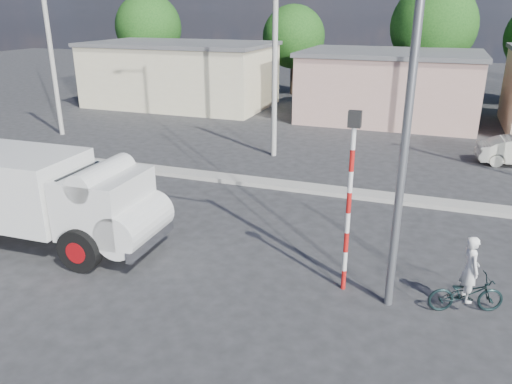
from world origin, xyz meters
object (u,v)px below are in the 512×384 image
(cyclist, at_px, (468,281))
(traffic_pole, at_px, (350,188))
(bicycle, at_px, (466,294))
(streetlight, at_px, (402,86))
(truck, at_px, (52,197))

(cyclist, bearing_deg, traffic_pole, 70.21)
(bicycle, distance_m, streetlight, 4.88)
(bicycle, xyz_separation_m, cyclist, (0.00, 0.00, 0.33))
(traffic_pole, distance_m, streetlight, 2.56)
(bicycle, distance_m, traffic_pole, 3.48)
(truck, bearing_deg, bicycle, 0.42)
(bicycle, relative_size, cyclist, 1.09)
(cyclist, distance_m, traffic_pole, 3.29)
(truck, xyz_separation_m, streetlight, (9.16, 0.06, 3.51))
(bicycle, bearing_deg, truck, 72.17)
(streetlight, bearing_deg, cyclist, 9.29)
(truck, height_order, bicycle, truck)
(streetlight, bearing_deg, bicycle, 9.29)
(truck, relative_size, cyclist, 4.19)
(streetlight, bearing_deg, traffic_pole, 162.27)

